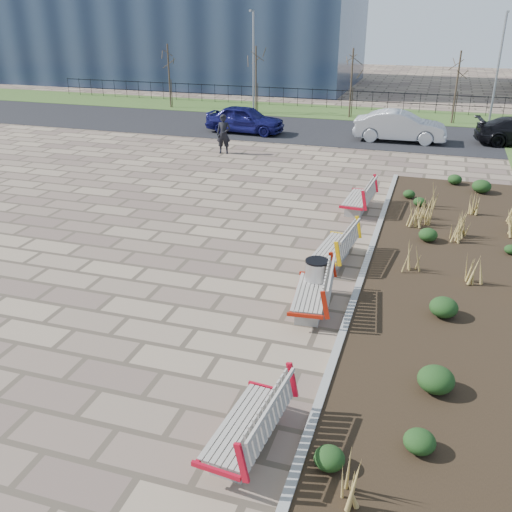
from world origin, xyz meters
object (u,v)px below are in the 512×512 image
(pedestrian, at_px, (224,134))
(lamp_west, at_px, (253,64))
(litter_bin, at_px, (316,279))
(car_blue, at_px, (245,119))
(bench_a, at_px, (245,422))
(bench_b, at_px, (311,290))
(bench_c, at_px, (333,245))
(car_silver, at_px, (400,126))
(lamp_east, at_px, (497,71))
(bench_d, at_px, (358,196))

(pedestrian, distance_m, lamp_west, 10.63)
(litter_bin, distance_m, pedestrian, 14.58)
(car_blue, bearing_deg, bench_a, -158.34)
(bench_b, relative_size, car_blue, 0.50)
(bench_c, height_order, car_silver, car_silver)
(bench_b, xyz_separation_m, lamp_east, (5.00, 23.60, 2.54))
(litter_bin, xyz_separation_m, lamp_west, (-8.99, 22.95, 2.56))
(car_blue, xyz_separation_m, lamp_west, (-1.35, 5.64, 2.30))
(pedestrian, xyz_separation_m, car_silver, (7.61, 5.02, -0.13))
(bench_b, bearing_deg, lamp_east, 71.88)
(litter_bin, bearing_deg, car_blue, 113.82)
(bench_c, bearing_deg, car_silver, 94.36)
(lamp_west, distance_m, lamp_east, 14.00)
(bench_b, distance_m, bench_d, 7.20)
(bench_c, relative_size, car_silver, 0.46)
(bench_a, height_order, litter_bin, bench_a)
(car_blue, bearing_deg, bench_b, -153.96)
(litter_bin, distance_m, car_blue, 18.92)
(bench_c, relative_size, lamp_east, 0.35)
(car_silver, distance_m, lamp_west, 11.04)
(bench_b, relative_size, lamp_west, 0.35)
(pedestrian, bearing_deg, bench_d, -48.78)
(bench_c, distance_m, litter_bin, 2.14)
(bench_a, bearing_deg, bench_b, 95.40)
(bench_c, bearing_deg, bench_d, 96.05)
(pedestrian, height_order, lamp_west, lamp_west)
(car_blue, height_order, lamp_west, lamp_west)
(litter_bin, xyz_separation_m, pedestrian, (-7.14, 12.71, 0.42))
(bench_d, xyz_separation_m, lamp_west, (-9.00, 16.40, 2.54))
(bench_a, relative_size, bench_d, 1.00)
(bench_d, relative_size, car_silver, 0.46)
(bench_b, xyz_separation_m, car_silver, (0.46, 18.38, 0.27))
(pedestrian, xyz_separation_m, car_blue, (-0.50, 4.60, -0.16))
(bench_d, xyz_separation_m, pedestrian, (-7.15, 6.16, 0.40))
(bench_d, height_order, litter_bin, bench_d)
(bench_a, distance_m, car_silver, 23.04)
(pedestrian, height_order, car_silver, pedestrian)
(lamp_east, bearing_deg, bench_b, -101.96)
(litter_bin, bearing_deg, bench_d, 89.93)
(litter_bin, bearing_deg, bench_a, -89.92)
(bench_c, bearing_deg, lamp_east, 82.54)
(bench_a, distance_m, pedestrian, 19.38)
(bench_c, height_order, car_blue, car_blue)
(bench_c, xyz_separation_m, lamp_west, (-9.00, 20.81, 2.54))
(bench_b, distance_m, car_silver, 18.38)
(pedestrian, bearing_deg, litter_bin, -68.69)
(lamp_east, bearing_deg, litter_bin, -102.31)
(bench_b, xyz_separation_m, pedestrian, (-7.15, 13.36, 0.40))
(bench_b, height_order, lamp_west, lamp_west)
(bench_d, relative_size, litter_bin, 2.21)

